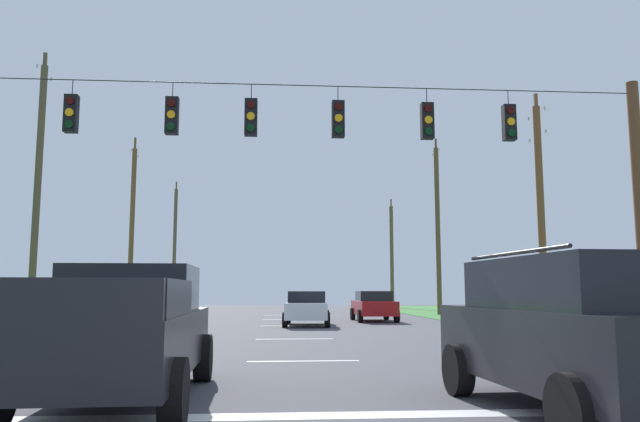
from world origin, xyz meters
TOP-DOWN VIEW (x-y plane):
  - stop_bar_stripe at (0.00, 2.64)m, footprint 15.18×0.45m
  - lane_dash_0 at (0.00, 8.64)m, footprint 2.50×0.15m
  - lane_dash_1 at (0.00, 14.87)m, footprint 2.50×0.15m
  - lane_dash_2 at (0.00, 22.33)m, footprint 2.50×0.15m
  - lane_dash_3 at (0.00, 28.13)m, footprint 2.50×0.15m
  - lane_dash_4 at (0.00, 34.06)m, footprint 2.50×0.15m
  - overhead_signal_span at (-0.05, 9.89)m, footprint 18.04×0.31m
  - pickup_truck at (-2.85, 3.98)m, footprint 2.38×5.44m
  - suv_black at (3.18, 2.37)m, footprint 2.42×4.90m
  - distant_car_crossing_white at (0.81, 22.43)m, footprint 2.27×4.42m
  - distant_car_oncoming at (4.42, 26.10)m, footprint 2.02×4.30m
  - utility_pole_mid_right at (9.45, 17.19)m, footprint 0.28×1.54m
  - utility_pole_far_right at (9.85, 33.48)m, footprint 0.31×1.72m
  - utility_pole_near_left at (9.80, 48.99)m, footprint 0.33×1.87m
  - utility_pole_far_left at (-9.67, 18.43)m, footprint 0.26×1.55m
  - utility_pole_distant_right at (-9.50, 33.32)m, footprint 0.29×1.86m
  - utility_pole_distant_left at (-9.50, 49.86)m, footprint 0.31×1.77m

SIDE VIEW (x-z plane):
  - stop_bar_stripe at x=0.00m, z-range 0.00..0.01m
  - lane_dash_0 at x=0.00m, z-range 0.00..0.01m
  - lane_dash_1 at x=0.00m, z-range 0.00..0.01m
  - lane_dash_2 at x=0.00m, z-range 0.00..0.01m
  - lane_dash_3 at x=0.00m, z-range 0.00..0.01m
  - lane_dash_4 at x=0.00m, z-range 0.00..0.01m
  - distant_car_crossing_white at x=0.81m, z-range 0.03..1.55m
  - distant_car_oncoming at x=4.42m, z-range 0.03..1.55m
  - pickup_truck at x=-2.85m, z-range -0.01..1.94m
  - suv_black at x=3.18m, z-range 0.03..2.09m
  - overhead_signal_span at x=-0.05m, z-range 0.65..7.74m
  - utility_pole_mid_right at x=9.45m, z-range 0.01..9.19m
  - utility_pole_near_left at x=9.80m, z-range -0.10..9.64m
  - utility_pole_far_left at x=-9.67m, z-range -0.08..10.69m
  - utility_pole_distant_right at x=-9.50m, z-range -0.18..10.94m
  - utility_pole_distant_left at x=-9.50m, z-range -0.18..11.04m
  - utility_pole_far_right at x=9.85m, z-range -0.16..11.29m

